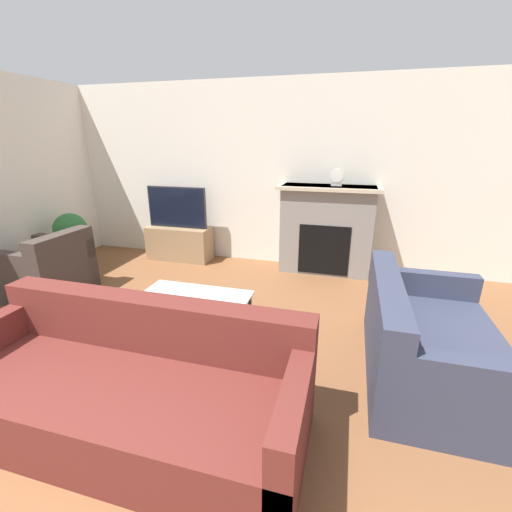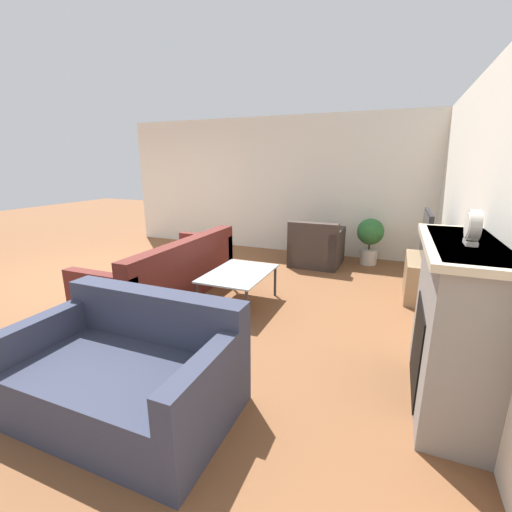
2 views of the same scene
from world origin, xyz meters
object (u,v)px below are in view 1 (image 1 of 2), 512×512
at_px(coffee_table, 190,304).
at_px(mantel_clock, 337,177).
at_px(armchair_by_window, 47,272).
at_px(potted_plant, 71,235).
at_px(couch_loveseat, 426,345).
at_px(couch_sectional, 131,390).
at_px(tv, 177,207).

relative_size(coffee_table, mantel_clock, 4.53).
height_order(armchair_by_window, potted_plant, potted_plant).
bearing_deg(couch_loveseat, potted_plant, 74.13).
bearing_deg(potted_plant, mantel_clock, 12.80).
distance_m(armchair_by_window, potted_plant, 0.99).
bearing_deg(couch_sectional, couch_loveseat, 28.91).
xyz_separation_m(tv, potted_plant, (-1.36, -0.79, -0.34)).
bearing_deg(coffee_table, couch_loveseat, 1.73).
height_order(tv, mantel_clock, mantel_clock).
bearing_deg(armchair_by_window, potted_plant, -154.97).
relative_size(couch_sectional, potted_plant, 2.82).
xyz_separation_m(coffee_table, potted_plant, (-2.62, 1.40, 0.11)).
height_order(couch_loveseat, mantel_clock, mantel_clock).
relative_size(armchair_by_window, mantel_clock, 3.89).
xyz_separation_m(armchair_by_window, coffee_table, (2.23, -0.51, 0.11)).
relative_size(couch_loveseat, coffee_table, 1.49).
bearing_deg(armchair_by_window, mantel_clock, 118.33).
bearing_deg(couch_loveseat, couch_sectional, 118.91).
height_order(couch_loveseat, potted_plant, potted_plant).
xyz_separation_m(couch_sectional, couch_loveseat, (2.01, 1.11, 0.00)).
height_order(couch_sectional, coffee_table, couch_sectional).
distance_m(tv, potted_plant, 1.61).
relative_size(tv, mantel_clock, 4.14).
xyz_separation_m(couch_loveseat, armchair_by_window, (-4.30, 0.45, 0.01)).
relative_size(couch_sectional, couch_loveseat, 1.49).
relative_size(potted_plant, mantel_clock, 3.58).
relative_size(tv, couch_loveseat, 0.61).
height_order(tv, couch_loveseat, tv).
height_order(couch_sectional, potted_plant, potted_plant).
bearing_deg(armchair_by_window, tv, 151.11).
xyz_separation_m(armchair_by_window, potted_plant, (-0.39, 0.88, 0.22)).
relative_size(couch_sectional, coffee_table, 2.22).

